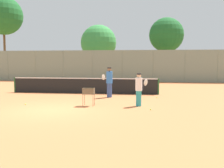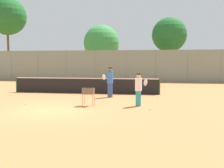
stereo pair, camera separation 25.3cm
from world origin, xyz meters
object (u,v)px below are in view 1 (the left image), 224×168
Objects in this scene: tennis_net at (84,85)px; player_white_outfit at (109,82)px; player_red_cap at (139,89)px; ball_cart at (89,93)px.

tennis_net is 5.56× the size of player_white_outfit.
ball_cart is at bearing 135.69° from player_red_cap.
ball_cart is (-2.46, -0.26, -0.18)m from player_red_cap.
player_white_outfit is 2.07× the size of ball_cart.
player_white_outfit is 3.25m from ball_cart.
tennis_net is 11.49× the size of ball_cart.
player_white_outfit is 3.49m from player_red_cap.
player_red_cap is (3.90, -4.64, 0.28)m from tennis_net.
player_white_outfit reaches higher than tennis_net.
player_red_cap is 2.48m from ball_cart.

